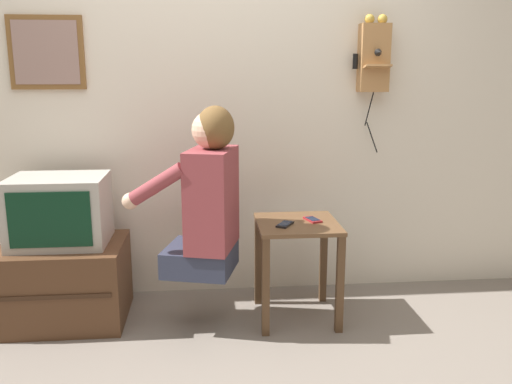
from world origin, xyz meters
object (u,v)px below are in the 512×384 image
at_px(person, 206,197).
at_px(cell_phone_spare, 313,220).
at_px(cell_phone_held, 285,224).
at_px(television, 60,210).
at_px(wall_phone_antique, 374,56).
at_px(framed_picture, 46,53).

bearing_deg(person, cell_phone_spare, -66.10).
xyz_separation_m(person, cell_phone_spare, (0.60, 0.09, -0.17)).
bearing_deg(cell_phone_spare, cell_phone_held, -172.08).
height_order(person, cell_phone_spare, person).
xyz_separation_m(television, cell_phone_held, (1.24, -0.17, -0.07)).
bearing_deg(person, wall_phone_antique, -50.68).
bearing_deg(wall_phone_antique, television, -171.22).
height_order(wall_phone_antique, cell_phone_spare, wall_phone_antique).
height_order(person, cell_phone_held, person).
xyz_separation_m(person, cell_phone_held, (0.43, 0.01, -0.17)).
distance_m(person, wall_phone_antique, 1.35).
bearing_deg(television, cell_phone_held, -7.64).
relative_size(television, cell_phone_held, 3.77).
bearing_deg(cell_phone_held, person, -147.35).
xyz_separation_m(television, framed_picture, (-0.09, 0.33, 0.86)).
bearing_deg(cell_phone_spare, television, 158.89).
height_order(wall_phone_antique, framed_picture, wall_phone_antique).
relative_size(framed_picture, cell_phone_held, 3.11).
bearing_deg(wall_phone_antique, cell_phone_spare, -139.13).
distance_m(framed_picture, cell_phone_spare, 1.82).
bearing_deg(wall_phone_antique, framed_picture, 178.70).
bearing_deg(cell_phone_spare, wall_phone_antique, 23.21).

